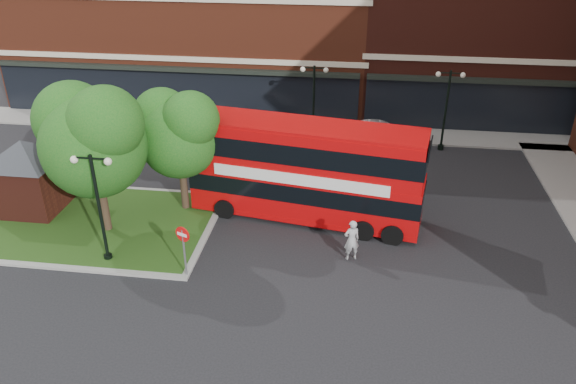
# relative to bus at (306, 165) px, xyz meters

# --- Properties ---
(ground) EXTENTS (120.00, 120.00, 0.00)m
(ground) POSITION_rel_bus_xyz_m (-2.53, -5.15, -2.76)
(ground) COLOR black
(ground) RESTS_ON ground
(pavement_far) EXTENTS (44.00, 3.00, 0.12)m
(pavement_far) POSITION_rel_bus_xyz_m (-2.53, 11.35, -2.70)
(pavement_far) COLOR slate
(pavement_far) RESTS_ON ground
(terrace_far_left) EXTENTS (26.00, 12.00, 14.00)m
(terrace_far_left) POSITION_rel_bus_xyz_m (-10.53, 18.85, 4.24)
(terrace_far_left) COLOR maroon
(terrace_far_left) RESTS_ON ground
(traffic_island) EXTENTS (12.60, 7.60, 0.15)m
(traffic_island) POSITION_rel_bus_xyz_m (-10.53, -2.15, -2.70)
(traffic_island) COLOR gray
(traffic_island) RESTS_ON ground
(kiosk) EXTENTS (6.51, 6.51, 3.60)m
(kiosk) POSITION_rel_bus_xyz_m (-13.53, -1.15, -0.45)
(kiosk) COLOR #471911
(kiosk) RESTS_ON traffic_island
(tree_island_west) EXTENTS (5.40, 4.71, 7.21)m
(tree_island_west) POSITION_rel_bus_xyz_m (-9.12, -2.57, 2.03)
(tree_island_west) COLOR #2D2116
(tree_island_west) RESTS_ON ground
(tree_island_east) EXTENTS (4.46, 3.90, 6.29)m
(tree_island_east) POSITION_rel_bus_xyz_m (-6.11, -0.09, 1.48)
(tree_island_east) COLOR #2D2116
(tree_island_east) RESTS_ON ground
(lamp_island) EXTENTS (1.72, 0.36, 5.00)m
(lamp_island) POSITION_rel_bus_xyz_m (-8.03, -4.95, 0.06)
(lamp_island) COLOR black
(lamp_island) RESTS_ON ground
(lamp_far_left) EXTENTS (1.72, 0.36, 5.00)m
(lamp_far_left) POSITION_rel_bus_xyz_m (-0.53, 9.35, 0.06)
(lamp_far_left) COLOR black
(lamp_far_left) RESTS_ON ground
(lamp_far_right) EXTENTS (1.72, 0.36, 5.00)m
(lamp_far_right) POSITION_rel_bus_xyz_m (7.47, 9.35, 0.06)
(lamp_far_right) COLOR black
(lamp_far_right) RESTS_ON ground
(bus) EXTENTS (11.29, 4.27, 4.21)m
(bus) POSITION_rel_bus_xyz_m (0.00, 0.00, 0.00)
(bus) COLOR #B10708
(bus) RESTS_ON ground
(woman) EXTENTS (0.81, 0.68, 1.90)m
(woman) POSITION_rel_bus_xyz_m (2.34, -3.40, -1.81)
(woman) COLOR #9C9D9F
(woman) RESTS_ON ground
(car_silver) EXTENTS (4.69, 2.34, 1.53)m
(car_silver) POSITION_rel_bus_xyz_m (-4.24, 10.17, -2.00)
(car_silver) COLOR silver
(car_silver) RESTS_ON ground
(car_white) EXTENTS (4.43, 1.63, 1.45)m
(car_white) POSITION_rel_bus_xyz_m (3.68, 9.52, -2.04)
(car_white) COLOR silver
(car_white) RESTS_ON ground
(no_entry_sign) EXTENTS (0.63, 0.31, 2.41)m
(no_entry_sign) POSITION_rel_bus_xyz_m (-4.33, -5.65, -1.04)
(no_entry_sign) COLOR slate
(no_entry_sign) RESTS_ON ground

